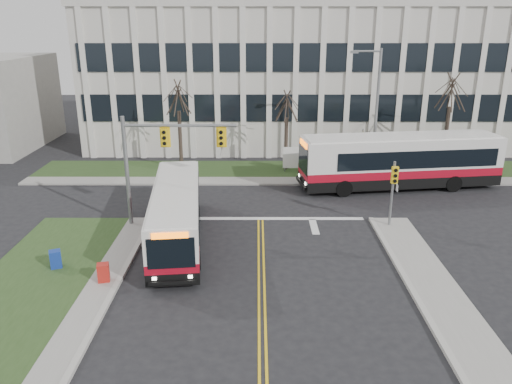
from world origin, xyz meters
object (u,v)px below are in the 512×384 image
at_px(bus_cross, 399,163).
at_px(newspaper_box_blue, 56,260).
at_px(bus_main, 177,215).
at_px(directory_sign, 293,158).
at_px(newspaper_box_red, 104,274).
at_px(streetlight, 374,107).

distance_m(bus_cross, newspaper_box_blue, 22.59).
height_order(bus_main, newspaper_box_blue, bus_main).
xyz_separation_m(directory_sign, bus_main, (-6.87, -12.36, 0.24)).
bearing_deg(bus_cross, newspaper_box_red, -58.55).
height_order(directory_sign, bus_main, bus_main).
height_order(bus_main, newspaper_box_red, bus_main).
height_order(streetlight, newspaper_box_red, streetlight).
distance_m(directory_sign, bus_main, 14.14).
bearing_deg(newspaper_box_blue, bus_cross, 9.52).
height_order(newspaper_box_blue, newspaper_box_red, same).
distance_m(streetlight, newspaper_box_red, 22.13).
bearing_deg(streetlight, bus_cross, -55.87).
bearing_deg(bus_main, newspaper_box_blue, -154.00).
height_order(streetlight, bus_cross, streetlight).
bearing_deg(newspaper_box_red, streetlight, 32.92).
relative_size(streetlight, newspaper_box_blue, 9.68).
bearing_deg(bus_main, newspaper_box_red, -125.51).
height_order(bus_main, bus_cross, bus_cross).
bearing_deg(newspaper_box_red, bus_main, 47.55).
relative_size(directory_sign, bus_cross, 0.15).
distance_m(streetlight, bus_cross, 4.32).
bearing_deg(newspaper_box_red, directory_sign, 47.56).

